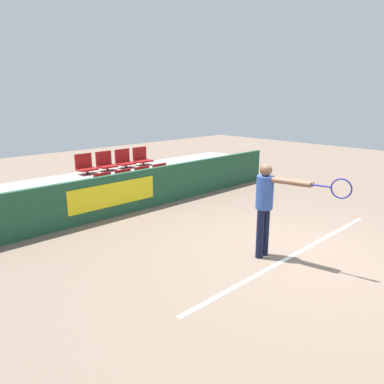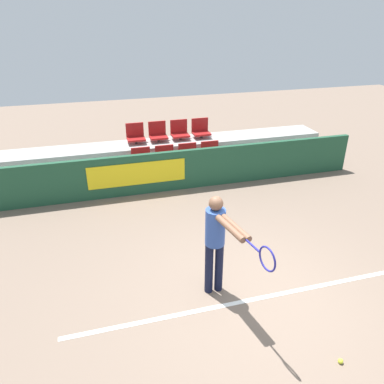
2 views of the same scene
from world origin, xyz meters
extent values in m
plane|color=#7A6656|center=(0.00, 0.00, 0.00)|extent=(30.00, 30.00, 0.00)
cube|color=white|center=(0.00, -0.05, 0.00)|extent=(5.77, 0.08, 0.01)
cube|color=#1E4C33|center=(0.00, 4.18, 0.51)|extent=(9.27, 0.12, 1.01)
cube|color=yellow|center=(-1.15, 4.11, 0.56)|extent=(2.33, 0.02, 0.56)
cube|color=#9E9E99|center=(0.00, 4.73, 0.19)|extent=(8.87, 0.93, 0.39)
cube|color=#9E9E99|center=(0.00, 5.65, 0.39)|extent=(8.87, 0.93, 0.78)
cylinder|color=#333333|center=(-0.93, 4.77, 0.44)|extent=(0.07, 0.07, 0.10)
cube|color=#A31919|center=(-0.93, 4.77, 0.52)|extent=(0.48, 0.38, 0.05)
cube|color=#A31919|center=(-0.93, 4.94, 0.73)|extent=(0.48, 0.04, 0.38)
cylinder|color=#333333|center=(-0.31, 4.77, 0.44)|extent=(0.07, 0.07, 0.10)
cube|color=#A31919|center=(-0.31, 4.77, 0.52)|extent=(0.48, 0.38, 0.05)
cube|color=#A31919|center=(-0.31, 4.94, 0.73)|extent=(0.48, 0.04, 0.38)
cylinder|color=#333333|center=(0.31, 4.77, 0.44)|extent=(0.07, 0.07, 0.10)
cube|color=#A31919|center=(0.31, 4.77, 0.52)|extent=(0.48, 0.38, 0.05)
cube|color=#A31919|center=(0.31, 4.94, 0.73)|extent=(0.48, 0.04, 0.38)
cylinder|color=#333333|center=(0.93, 4.77, 0.44)|extent=(0.07, 0.07, 0.10)
cube|color=#A31919|center=(0.93, 4.77, 0.52)|extent=(0.48, 0.38, 0.05)
cube|color=#A31919|center=(0.93, 4.94, 0.73)|extent=(0.48, 0.04, 0.38)
cylinder|color=#333333|center=(-0.93, 5.70, 0.83)|extent=(0.07, 0.07, 0.10)
cube|color=#A31919|center=(-0.93, 5.70, 0.91)|extent=(0.48, 0.38, 0.05)
cube|color=#A31919|center=(-0.93, 5.87, 1.12)|extent=(0.48, 0.04, 0.38)
cylinder|color=#333333|center=(-0.31, 5.70, 0.83)|extent=(0.07, 0.07, 0.10)
cube|color=#A31919|center=(-0.31, 5.70, 0.91)|extent=(0.48, 0.38, 0.05)
cube|color=#A31919|center=(-0.31, 5.87, 1.12)|extent=(0.48, 0.04, 0.38)
cylinder|color=#333333|center=(0.31, 5.70, 0.83)|extent=(0.07, 0.07, 0.10)
cube|color=#A31919|center=(0.31, 5.70, 0.91)|extent=(0.48, 0.38, 0.05)
cube|color=#A31919|center=(0.31, 5.87, 1.12)|extent=(0.48, 0.04, 0.38)
cylinder|color=#333333|center=(0.93, 5.70, 0.83)|extent=(0.07, 0.07, 0.10)
cube|color=#A31919|center=(0.93, 5.70, 0.91)|extent=(0.48, 0.38, 0.05)
cube|color=#A31919|center=(0.93, 5.87, 1.12)|extent=(0.48, 0.04, 0.38)
cylinder|color=black|center=(-0.58, 0.34, 0.45)|extent=(0.13, 0.13, 0.90)
cylinder|color=black|center=(-0.41, 0.34, 0.45)|extent=(0.13, 0.13, 0.90)
cylinder|color=#2D4C99|center=(-0.50, 0.34, 1.19)|extent=(0.30, 0.30, 0.58)
sphere|color=brown|center=(-0.50, 0.34, 1.59)|extent=(0.21, 0.21, 0.21)
cylinder|color=brown|center=(-0.45, -0.13, 1.44)|extent=(0.20, 0.66, 0.09)
cylinder|color=brown|center=(-0.37, -0.13, 1.44)|extent=(0.20, 0.66, 0.09)
cylinder|color=navy|center=(-0.33, -0.60, 1.44)|extent=(0.08, 0.30, 0.03)
torus|color=navy|center=(-0.28, -0.89, 1.44)|extent=(0.08, 0.32, 0.32)
sphere|color=#CCDB33|center=(0.63, -1.43, 0.03)|extent=(0.07, 0.07, 0.07)
camera|label=1|loc=(-5.77, -3.25, 2.82)|focal=35.00mm
camera|label=2|loc=(-2.11, -4.13, 4.10)|focal=35.00mm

